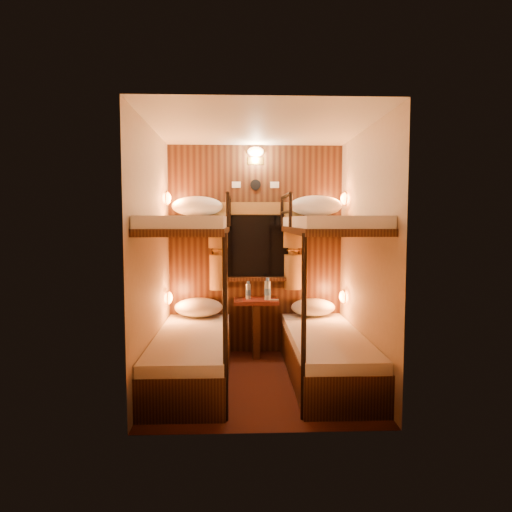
{
  "coord_description": "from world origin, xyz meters",
  "views": [
    {
      "loc": [
        -0.2,
        -4.25,
        1.55
      ],
      "look_at": [
        -0.03,
        0.15,
        1.2
      ],
      "focal_mm": 32.0,
      "sensor_mm": 36.0,
      "label": 1
    }
  ],
  "objects_px": {
    "bunk_left": "(192,324)",
    "bottle_left": "(248,292)",
    "bunk_right": "(326,322)",
    "table": "(256,320)",
    "bottle_right": "(268,291)"
  },
  "relations": [
    {
      "from": "bunk_left",
      "to": "bottle_right",
      "type": "height_order",
      "value": "bunk_left"
    },
    {
      "from": "bunk_right",
      "to": "bottle_left",
      "type": "bearing_deg",
      "value": 133.2
    },
    {
      "from": "table",
      "to": "bottle_left",
      "type": "height_order",
      "value": "bottle_left"
    },
    {
      "from": "bunk_left",
      "to": "bottle_left",
      "type": "bearing_deg",
      "value": 54.5
    },
    {
      "from": "bottle_left",
      "to": "bunk_left",
      "type": "bearing_deg",
      "value": -125.5
    },
    {
      "from": "bunk_left",
      "to": "bottle_left",
      "type": "xyz_separation_m",
      "value": [
        0.56,
        0.78,
        0.18
      ]
    },
    {
      "from": "table",
      "to": "bottle_left",
      "type": "distance_m",
      "value": 0.34
    },
    {
      "from": "table",
      "to": "bottle_left",
      "type": "bearing_deg",
      "value": 178.05
    },
    {
      "from": "bunk_right",
      "to": "table",
      "type": "bearing_deg",
      "value": 129.67
    },
    {
      "from": "bunk_left",
      "to": "bottle_right",
      "type": "relative_size",
      "value": 7.49
    },
    {
      "from": "bunk_right",
      "to": "table",
      "type": "distance_m",
      "value": 1.02
    },
    {
      "from": "bunk_left",
      "to": "bunk_right",
      "type": "xyz_separation_m",
      "value": [
        1.3,
        0.0,
        0.0
      ]
    },
    {
      "from": "bunk_right",
      "to": "bottle_left",
      "type": "distance_m",
      "value": 1.09
    },
    {
      "from": "bottle_left",
      "to": "table",
      "type": "bearing_deg",
      "value": -1.95
    },
    {
      "from": "bunk_left",
      "to": "bottle_left",
      "type": "height_order",
      "value": "bunk_left"
    }
  ]
}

